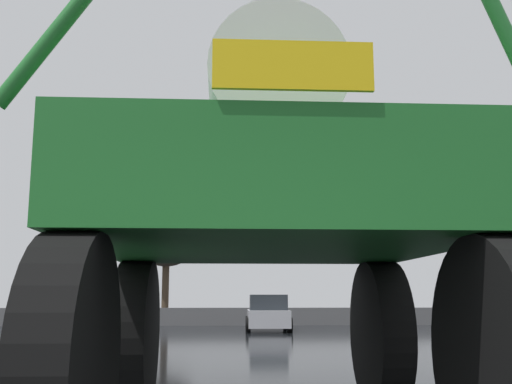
{
  "coord_description": "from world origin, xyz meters",
  "views": [
    {
      "loc": [
        -0.21,
        -1.43,
        1.31
      ],
      "look_at": [
        0.35,
        5.83,
        2.59
      ],
      "focal_mm": 43.12,
      "sensor_mm": 36.0,
      "label": 1
    }
  ],
  "objects_px": {
    "traffic_signal_near_right": "(493,207)",
    "bare_tree_far_center": "(167,240)",
    "oversize_sprayer": "(270,222)",
    "sedan_ahead": "(268,314)"
  },
  "relations": [
    {
      "from": "bare_tree_far_center",
      "to": "traffic_signal_near_right",
      "type": "bearing_deg",
      "value": -75.29
    },
    {
      "from": "traffic_signal_near_right",
      "to": "bare_tree_far_center",
      "type": "xyz_separation_m",
      "value": [
        -7.33,
        27.93,
        2.08
      ]
    },
    {
      "from": "oversize_sprayer",
      "to": "traffic_signal_near_right",
      "type": "bearing_deg",
      "value": -46.98
    },
    {
      "from": "traffic_signal_near_right",
      "to": "sedan_ahead",
      "type": "bearing_deg",
      "value": 97.37
    },
    {
      "from": "oversize_sprayer",
      "to": "traffic_signal_near_right",
      "type": "xyz_separation_m",
      "value": [
        4.11,
        3.7,
        0.75
      ]
    },
    {
      "from": "oversize_sprayer",
      "to": "traffic_signal_near_right",
      "type": "distance_m",
      "value": 5.58
    },
    {
      "from": "sedan_ahead",
      "to": "bare_tree_far_center",
      "type": "height_order",
      "value": "bare_tree_far_center"
    },
    {
      "from": "sedan_ahead",
      "to": "traffic_signal_near_right",
      "type": "xyz_separation_m",
      "value": [
        2.18,
        -16.88,
        2.12
      ]
    },
    {
      "from": "oversize_sprayer",
      "to": "bare_tree_far_center",
      "type": "relative_size",
      "value": 0.79
    },
    {
      "from": "oversize_sprayer",
      "to": "bare_tree_far_center",
      "type": "bearing_deg",
      "value": 6.88
    }
  ]
}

